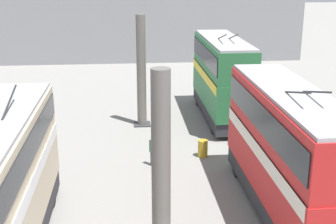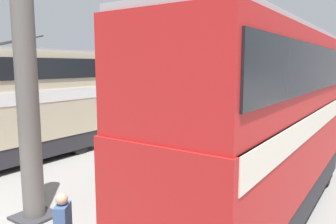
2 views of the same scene
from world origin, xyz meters
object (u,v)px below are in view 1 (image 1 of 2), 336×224
at_px(bus_left_near, 289,146).
at_px(oil_drum, 203,148).
at_px(bus_left_far, 222,74).
at_px(person_aisle_midway, 154,150).

distance_m(bus_left_near, oil_drum, 7.23).
height_order(bus_left_far, person_aisle_midway, bus_left_far).
bearing_deg(bus_left_near, person_aisle_midway, 43.06).
xyz_separation_m(bus_left_near, bus_left_far, (12.87, 0.00, 0.04)).
bearing_deg(oil_drum, bus_left_far, -19.66).
bearing_deg(bus_left_near, oil_drum, 20.06).
xyz_separation_m(bus_left_far, person_aisle_midway, (-7.49, 5.02, -2.19)).
distance_m(bus_left_near, bus_left_far, 12.87).
height_order(bus_left_near, person_aisle_midway, bus_left_near).
xyz_separation_m(bus_left_far, oil_drum, (-6.50, 2.32, -2.58)).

